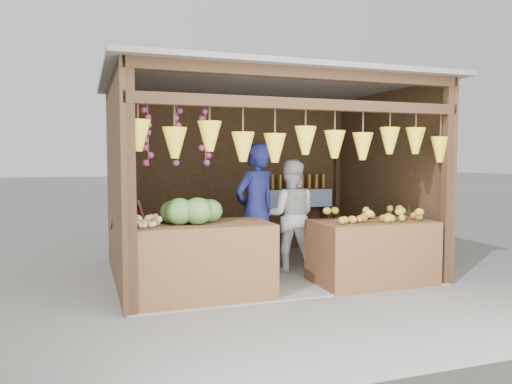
# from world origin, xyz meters

# --- Properties ---
(ground) EXTENTS (80.00, 80.00, 0.00)m
(ground) POSITION_xyz_m (0.00, 0.00, 0.00)
(ground) COLOR #514F49
(ground) RESTS_ON ground
(stall_structure) EXTENTS (4.30, 3.30, 2.66)m
(stall_structure) POSITION_xyz_m (-0.03, -0.04, 1.67)
(stall_structure) COLOR slate
(stall_structure) RESTS_ON ground
(back_shelf) EXTENTS (1.25, 0.32, 1.32)m
(back_shelf) POSITION_xyz_m (1.05, 1.28, 0.87)
(back_shelf) COLOR #382314
(back_shelf) RESTS_ON ground
(counter_left) EXTENTS (1.68, 0.85, 0.86)m
(counter_left) POSITION_xyz_m (-1.18, -1.06, 0.43)
(counter_left) COLOR #53321B
(counter_left) RESTS_ON ground
(counter_right) EXTENTS (1.50, 0.85, 0.80)m
(counter_right) POSITION_xyz_m (1.09, -1.08, 0.40)
(counter_right) COLOR #4E2E1A
(counter_right) RESTS_ON ground
(stool) EXTENTS (0.35, 0.35, 0.33)m
(stool) POSITION_xyz_m (-1.84, 0.22, 0.17)
(stool) COLOR black
(stool) RESTS_ON ground
(man_standing) EXTENTS (0.77, 0.66, 1.80)m
(man_standing) POSITION_xyz_m (-0.26, -0.42, 0.90)
(man_standing) COLOR #161953
(man_standing) RESTS_ON ground
(woman_standing) EXTENTS (0.93, 0.84, 1.58)m
(woman_standing) POSITION_xyz_m (0.37, -0.10, 0.79)
(woman_standing) COLOR silver
(woman_standing) RESTS_ON ground
(vendor_seated) EXTENTS (0.55, 0.42, 1.00)m
(vendor_seated) POSITION_xyz_m (-1.84, 0.22, 0.83)
(vendor_seated) COLOR brown
(vendor_seated) RESTS_ON stool
(melon_pile) EXTENTS (1.00, 0.50, 0.32)m
(melon_pile) POSITION_xyz_m (-1.25, -1.01, 1.02)
(melon_pile) COLOR #16551C
(melon_pile) RESTS_ON counter_left
(tanfruit_pile) EXTENTS (0.34, 0.40, 0.13)m
(tanfruit_pile) POSITION_xyz_m (-1.75, -1.13, 0.93)
(tanfruit_pile) COLOR #A6864C
(tanfruit_pile) RESTS_ON counter_left
(mango_pile) EXTENTS (1.40, 0.64, 0.22)m
(mango_pile) POSITION_xyz_m (1.12, -1.12, 0.91)
(mango_pile) COLOR #B05E17
(mango_pile) RESTS_ON counter_right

